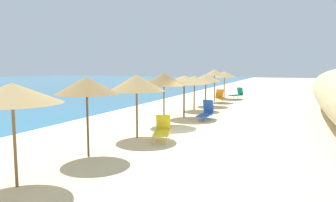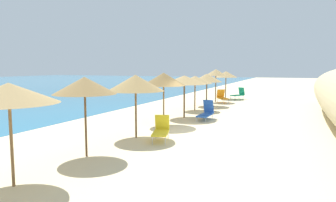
{
  "view_description": "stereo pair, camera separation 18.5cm",
  "coord_description": "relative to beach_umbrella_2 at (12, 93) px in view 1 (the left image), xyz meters",
  "views": [
    {
      "loc": [
        -13.96,
        -4.44,
        3.07
      ],
      "look_at": [
        2.52,
        2.34,
        1.13
      ],
      "focal_mm": 33.64,
      "sensor_mm": 36.0,
      "label": 1
    },
    {
      "loc": [
        -13.89,
        -4.61,
        3.07
      ],
      "look_at": [
        2.52,
        2.34,
        1.13
      ],
      "focal_mm": 33.64,
      "sensor_mm": 36.0,
      "label": 2
    }
  ],
  "objects": [
    {
      "name": "beach_umbrella_8",
      "position": [
        18.23,
        0.08,
        -0.2
      ],
      "size": [
        2.4,
        2.4,
        2.53
      ],
      "color": "brown",
      "rests_on": "ground_plane"
    },
    {
      "name": "beach_umbrella_3",
      "position": [
        2.99,
        -0.01,
        0.03
      ],
      "size": [
        2.14,
        2.14,
        2.74
      ],
      "color": "brown",
      "rests_on": "ground_plane"
    },
    {
      "name": "beach_umbrella_9",
      "position": [
        21.3,
        0.15,
        0.16
      ],
      "size": [
        1.9,
        1.9,
        2.87
      ],
      "color": "brown",
      "rests_on": "ground_plane"
    },
    {
      "name": "ground_plane",
      "position": [
        8.23,
        -2.13,
        -2.41
      ],
      "size": [
        160.0,
        160.0,
        0.0
      ],
      "primitive_type": "plane",
      "color": "beige"
    },
    {
      "name": "lounge_chair_4",
      "position": [
        24.48,
        -1.27,
        -1.93
      ],
      "size": [
        1.56,
        1.28,
        1.11
      ],
      "rotation": [
        0.0,
        0.0,
        1.04
      ],
      "color": "#199972",
      "rests_on": "ground_plane"
    },
    {
      "name": "lounge_chair_0",
      "position": [
        6.08,
        -1.44,
        -1.94
      ],
      "size": [
        1.47,
        0.98,
        1.04
      ],
      "rotation": [
        0.0,
        0.0,
        1.87
      ],
      "color": "yellow",
      "rests_on": "ground_plane"
    },
    {
      "name": "beach_umbrella_4",
      "position": [
        6.19,
        -0.2,
        -0.03
      ],
      "size": [
        2.47,
        2.47,
        2.73
      ],
      "color": "brown",
      "rests_on": "ground_plane"
    },
    {
      "name": "beach_umbrella_5",
      "position": [
        9.39,
        -0.11,
        0.01
      ],
      "size": [
        2.32,
        2.32,
        2.77
      ],
      "color": "brown",
      "rests_on": "ground_plane"
    },
    {
      "name": "beach_umbrella_10",
      "position": [
        24.41,
        -0.05,
        -0.06
      ],
      "size": [
        2.18,
        2.18,
        2.65
      ],
      "color": "brown",
      "rests_on": "ground_plane"
    },
    {
      "name": "beach_umbrella_2",
      "position": [
        0.0,
        0.0,
        0.0
      ],
      "size": [
        2.48,
        2.48,
        2.68
      ],
      "color": "brown",
      "rests_on": "ground_plane"
    },
    {
      "name": "beach_umbrella_6",
      "position": [
        12.11,
        -0.27,
        -0.12
      ],
      "size": [
        2.69,
        2.69,
        2.55
      ],
      "color": "brown",
      "rests_on": "ground_plane"
    },
    {
      "name": "beach_umbrella_7",
      "position": [
        15.47,
        0.15,
        -0.25
      ],
      "size": [
        2.46,
        2.46,
        2.44
      ],
      "color": "brown",
      "rests_on": "ground_plane"
    },
    {
      "name": "lounge_chair_3",
      "position": [
        21.06,
        -0.51,
        -1.93
      ],
      "size": [
        1.53,
        1.34,
        1.11
      ],
      "rotation": [
        0.0,
        0.0,
        2.16
      ],
      "color": "orange",
      "rests_on": "ground_plane"
    },
    {
      "name": "lounge_chair_2",
      "position": [
        11.94,
        -1.69,
        -1.99
      ],
      "size": [
        1.68,
        0.62,
        1.12
      ],
      "rotation": [
        0.0,
        0.0,
        1.56
      ],
      "color": "blue",
      "rests_on": "ground_plane"
    }
  ]
}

